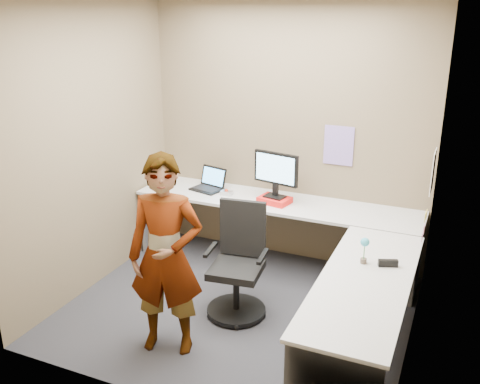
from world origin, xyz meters
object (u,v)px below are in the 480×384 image
at_px(office_chair, 238,270).
at_px(person, 166,256).
at_px(desk, 298,243).
at_px(monitor, 276,171).

distance_m(office_chair, person, 0.87).
bearing_deg(desk, monitor, 127.67).
height_order(desk, person, person).
relative_size(monitor, office_chair, 0.49).
relative_size(office_chair, person, 0.62).
distance_m(desk, office_chair, 0.61).
bearing_deg(monitor, office_chair, -78.69).
bearing_deg(desk, office_chair, -136.95).
relative_size(desk, monitor, 6.12).
distance_m(monitor, office_chair, 1.15).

